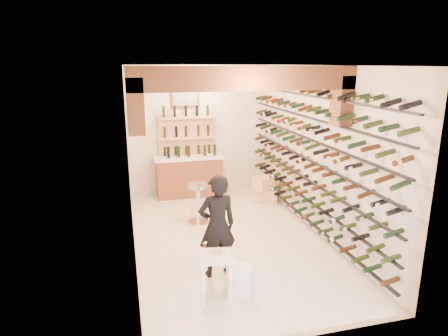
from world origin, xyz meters
The scene contains 11 objects.
ground centered at (0.00, 0.00, 0.00)m, with size 6.00×6.00×0.00m, color beige.
room_shell centered at (0.00, -0.26, 2.25)m, with size 3.52×6.02×3.21m.
wine_rack centered at (1.53, 0.00, 1.55)m, with size 0.32×5.70×2.56m.
back_counter centered at (-0.30, 2.65, 0.53)m, with size 1.70×0.62×1.29m.
back_shelving centered at (-0.30, 2.89, 1.17)m, with size 1.40×0.31×2.73m.
tasting_table centered at (-0.68, -1.90, 0.54)m, with size 0.53×0.53×0.81m.
white_stool centered at (-0.32, -1.89, 0.21)m, with size 0.33×0.33×0.41m, color white.
person centered at (-0.52, -1.28, 0.82)m, with size 0.60×0.39×1.64m, color black.
chrome_barstool centered at (-0.42, 0.83, 0.50)m, with size 0.44×0.44×0.86m.
crate_lower centered at (1.40, 1.73, 0.16)m, with size 0.53×0.37×0.32m, color tan.
crate_upper centered at (1.40, 1.73, 0.48)m, with size 0.54×0.37×0.32m, color tan.
Camera 1 is at (-1.81, -6.73, 3.24)m, focal length 31.56 mm.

